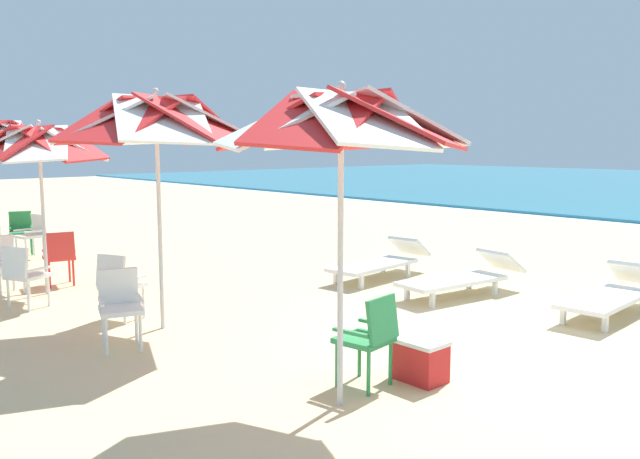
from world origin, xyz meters
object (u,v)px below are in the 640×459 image
plastic_chair_1 (120,303)px  plastic_chair_4 (4,261)px  beach_umbrella_1 (156,123)px  plastic_chair_6 (33,233)px  beach_umbrella_0 (341,125)px  plastic_chair_3 (59,255)px  plastic_chair_0 (370,335)px  beach_umbrella_2 (39,146)px  plastic_chair_7 (21,230)px  sun_lounger_3 (381,262)px  cooler_box (419,359)px  plastic_chair_2 (119,282)px  plastic_chair_5 (23,273)px  sun_lounger_2 (462,277)px  sun_lounger_1 (611,294)px

plastic_chair_1 → plastic_chair_4: bearing=-177.9°
beach_umbrella_1 → plastic_chair_6: bearing=175.1°
beach_umbrella_0 → plastic_chair_6: (-9.23, 0.55, -1.87)m
plastic_chair_1 → plastic_chair_3: (-3.60, 0.68, 0.00)m
plastic_chair_0 → beach_umbrella_0: bearing=-77.7°
beach_umbrella_2 → plastic_chair_3: size_ratio=2.97×
beach_umbrella_1 → plastic_chair_0: bearing=8.6°
beach_umbrella_1 → plastic_chair_6: 6.44m
plastic_chair_7 → sun_lounger_3: bearing=29.1°
beach_umbrella_2 → cooler_box: 6.48m
plastic_chair_1 → plastic_chair_3: 3.66m
plastic_chair_2 → plastic_chair_6: (-5.45, 0.77, 0.00)m
beach_umbrella_2 → plastic_chair_5: (0.73, -0.55, -1.70)m
plastic_chair_3 → sun_lounger_3: plastic_chair_3 is taller
plastic_chair_0 → sun_lounger_2: (-1.60, 3.64, -0.22)m
beach_umbrella_0 → sun_lounger_1: size_ratio=1.25×
cooler_box → sun_lounger_1: bearing=87.5°
plastic_chair_3 → sun_lounger_1: 8.07m
sun_lounger_1 → cooler_box: (-0.16, -3.70, -0.08)m
beach_umbrella_2 → sun_lounger_1: 8.19m
plastic_chair_6 → cooler_box: (9.31, 0.41, -0.30)m
plastic_chair_2 → cooler_box: 4.04m
plastic_chair_3 → cooler_box: bearing=8.6°
plastic_chair_5 → sun_lounger_2: plastic_chair_5 is taller
beach_umbrella_2 → plastic_chair_6: bearing=164.6°
plastic_chair_5 → sun_lounger_1: bearing=45.6°
beach_umbrella_0 → beach_umbrella_2: 5.95m
plastic_chair_3 → plastic_chair_0: bearing=4.5°
plastic_chair_1 → plastic_chair_3: size_ratio=1.00×
plastic_chair_5 → sun_lounger_2: 6.13m
plastic_chair_2 → plastic_chair_7: bearing=172.9°
beach_umbrella_0 → sun_lounger_3: 5.75m
plastic_chair_1 → plastic_chair_5: size_ratio=1.00×
sun_lounger_3 → sun_lounger_1: bearing=7.8°
beach_umbrella_0 → beach_umbrella_1: beach_umbrella_1 is taller
plastic_chair_5 → plastic_chair_3: bearing=141.5°
beach_umbrella_1 → plastic_chair_4: beach_umbrella_1 is taller
plastic_chair_0 → cooler_box: size_ratio=1.73×
plastic_chair_5 → plastic_chair_1: bearing=5.1°
plastic_chair_1 → plastic_chair_2: (-1.03, 0.47, 0.00)m
beach_umbrella_2 → plastic_chair_3: 1.78m
plastic_chair_5 → sun_lounger_1: size_ratio=0.40×
plastic_chair_0 → plastic_chair_2: 3.74m
plastic_chair_3 → plastic_chair_6: 2.95m
plastic_chair_5 → sun_lounger_1: 7.79m
beach_umbrella_0 → plastic_chair_2: size_ratio=3.14×
plastic_chair_4 → plastic_chair_6: bearing=154.5°
plastic_chair_3 → plastic_chair_1: bearing=-10.7°
plastic_chair_2 → sun_lounger_3: plastic_chair_2 is taller
beach_umbrella_0 → plastic_chair_0: (-0.11, 0.48, -1.87)m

